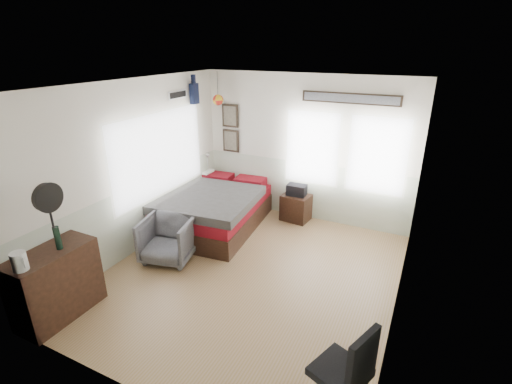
# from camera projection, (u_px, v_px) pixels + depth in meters

# --- Properties ---
(ground_plane) EXTENTS (4.00, 4.50, 0.01)m
(ground_plane) POSITION_uv_depth(u_px,v_px,m) (250.00, 275.00, 5.46)
(ground_plane) COLOR olive
(room_shell) EXTENTS (4.02, 4.52, 2.71)m
(room_shell) POSITION_uv_depth(u_px,v_px,m) (251.00, 166.00, 5.04)
(room_shell) COLOR silver
(room_shell) RESTS_ON ground_plane
(wall_decor) EXTENTS (3.55, 1.32, 1.44)m
(wall_decor) POSITION_uv_depth(u_px,v_px,m) (244.00, 106.00, 6.76)
(wall_decor) COLOR black
(wall_decor) RESTS_ON room_shell
(bed) EXTENTS (1.72, 2.30, 0.69)m
(bed) POSITION_uv_depth(u_px,v_px,m) (215.00, 209.00, 6.80)
(bed) COLOR black
(bed) RESTS_ON ground_plane
(dresser) EXTENTS (0.48, 1.00, 0.90)m
(dresser) POSITION_uv_depth(u_px,v_px,m) (56.00, 284.00, 4.50)
(dresser) COLOR black
(dresser) RESTS_ON ground_plane
(armchair) EXTENTS (0.90, 0.92, 0.70)m
(armchair) POSITION_uv_depth(u_px,v_px,m) (168.00, 239.00, 5.75)
(armchair) COLOR slate
(armchair) RESTS_ON ground_plane
(nightstand) EXTENTS (0.55, 0.46, 0.51)m
(nightstand) POSITION_uv_depth(u_px,v_px,m) (296.00, 207.00, 7.07)
(nightstand) COLOR black
(nightstand) RESTS_ON ground_plane
(task_chair) EXTENTS (0.57, 0.57, 1.00)m
(task_chair) POSITION_uv_depth(u_px,v_px,m) (345.00, 380.00, 3.26)
(task_chair) COLOR black
(task_chair) RESTS_ON ground_plane
(kettle) EXTENTS (0.19, 0.16, 0.21)m
(kettle) POSITION_uv_depth(u_px,v_px,m) (19.00, 261.00, 3.95)
(kettle) COLOR silver
(kettle) RESTS_ON dresser
(bottle) EXTENTS (0.07, 0.07, 0.29)m
(bottle) POSITION_uv_depth(u_px,v_px,m) (58.00, 238.00, 4.34)
(bottle) COLOR black
(bottle) RESTS_ON dresser
(stand_fan) EXTENTS (0.10, 0.35, 0.84)m
(stand_fan) POSITION_uv_depth(u_px,v_px,m) (48.00, 199.00, 4.13)
(stand_fan) COLOR black
(stand_fan) RESTS_ON dresser
(black_bag) EXTENTS (0.36, 0.24, 0.21)m
(black_bag) POSITION_uv_depth(u_px,v_px,m) (297.00, 190.00, 6.94)
(black_bag) COLOR black
(black_bag) RESTS_ON nightstand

